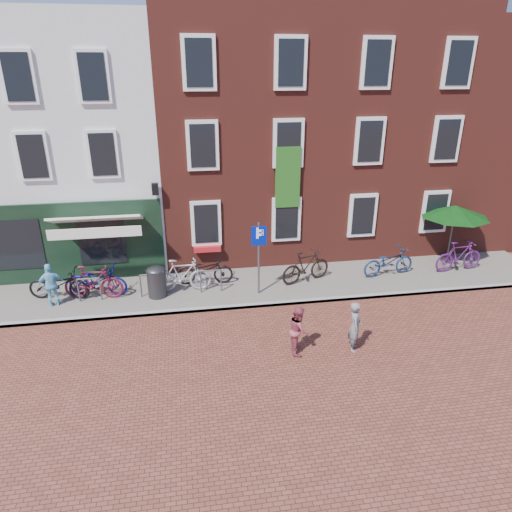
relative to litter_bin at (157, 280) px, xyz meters
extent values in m
plane|color=brown|center=(1.31, -1.18, -0.70)|extent=(80.00, 80.00, 0.00)
cube|color=slate|center=(2.31, 0.32, -0.65)|extent=(24.00, 3.00, 0.10)
cube|color=silver|center=(-3.69, 5.82, 3.80)|extent=(8.00, 8.00, 9.00)
cube|color=maroon|center=(3.31, 5.82, 4.30)|extent=(6.00, 8.00, 10.00)
cube|color=maroon|center=(9.31, 5.82, 4.30)|extent=(6.00, 8.00, 10.00)
cube|color=maroon|center=(15.81, 5.82, 3.80)|extent=(7.00, 8.00, 9.00)
cylinder|color=#323234|center=(0.00, 0.00, -0.13)|extent=(0.63, 0.63, 0.94)
ellipsoid|color=#323234|center=(0.00, 0.00, 0.42)|extent=(0.63, 0.63, 0.28)
cylinder|color=#4C4C4F|center=(3.41, -0.33, 0.68)|extent=(0.07, 0.07, 2.55)
cube|color=#00169C|center=(3.41, -0.35, 1.50)|extent=(0.50, 0.04, 0.65)
cylinder|color=#4C4C4F|center=(11.31, 1.22, -0.56)|extent=(0.50, 0.50, 0.08)
cylinder|color=#4C4C4F|center=(11.31, 1.22, 0.49)|extent=(0.06, 0.06, 2.16)
cone|color=#0B3A0E|center=(11.31, 1.22, 1.57)|extent=(2.58, 2.58, 0.45)
imported|color=slate|center=(5.49, -3.92, 0.03)|extent=(0.50, 0.61, 1.46)
imported|color=#9A3F49|center=(3.94, -3.77, -0.01)|extent=(0.58, 0.72, 1.38)
imported|color=#72C3E1|center=(-3.30, -0.11, 0.13)|extent=(0.92, 0.56, 1.46)
imported|color=black|center=(-3.21, 0.34, -0.06)|extent=(2.11, 1.05, 1.06)
imported|color=#5B1527|center=(-2.07, 0.18, -0.01)|extent=(2.02, 0.82, 1.18)
imported|color=#0D0D63|center=(-1.98, 0.44, -0.06)|extent=(2.13, 1.16, 1.06)
imported|color=#A1A1A3|center=(0.86, 0.25, -0.01)|extent=(1.97, 0.58, 1.18)
imported|color=black|center=(1.63, 0.70, -0.06)|extent=(2.08, 0.88, 1.06)
imported|color=black|center=(5.23, 0.29, -0.01)|extent=(2.04, 1.15, 1.18)
imported|color=navy|center=(8.39, 0.35, -0.06)|extent=(2.10, 1.00, 1.06)
imported|color=#4D1953|center=(11.18, 0.29, -0.01)|extent=(2.01, 0.74, 1.18)
camera|label=1|loc=(1.09, -14.11, 6.64)|focal=32.00mm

